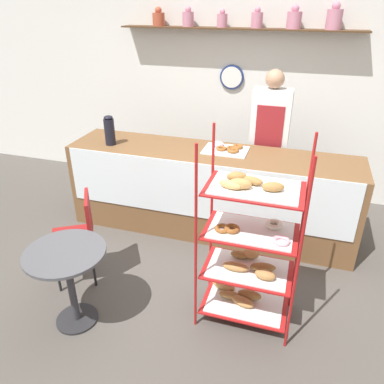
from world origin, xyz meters
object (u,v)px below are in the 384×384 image
object	(u,v)px
coffee_carafe	(110,130)
donut_tray_counter	(227,149)
pastry_rack	(248,250)
person_worker	(269,141)
cafe_table	(68,270)
cafe_chair	(81,230)

from	to	relation	value
coffee_carafe	donut_tray_counter	world-z (taller)	coffee_carafe
pastry_rack	donut_tray_counter	size ratio (longest dim) A/B	3.40
person_worker	donut_tray_counter	world-z (taller)	person_worker
cafe_table	cafe_chair	size ratio (longest dim) A/B	0.81
cafe_chair	donut_tray_counter	xyz separation A→B (m)	(1.08, 1.28, 0.45)
cafe_chair	coffee_carafe	world-z (taller)	coffee_carafe
person_worker	coffee_carafe	world-z (taller)	person_worker
pastry_rack	cafe_chair	xyz separation A→B (m)	(-1.56, 0.04, -0.14)
cafe_chair	coffee_carafe	distance (m)	1.25
pastry_rack	coffee_carafe	distance (m)	2.14
person_worker	cafe_table	world-z (taller)	person_worker
coffee_carafe	donut_tray_counter	xyz separation A→B (m)	(1.29, 0.21, -0.14)
cafe_chair	pastry_rack	bearing A→B (deg)	57.63
pastry_rack	person_worker	world-z (taller)	person_worker
cafe_chair	coffee_carafe	xyz separation A→B (m)	(-0.21, 1.08, 0.60)
person_worker	coffee_carafe	size ratio (longest dim) A/B	5.34
person_worker	pastry_rack	bearing A→B (deg)	-87.44
person_worker	cafe_table	distance (m)	2.62
person_worker	coffee_carafe	xyz separation A→B (m)	(-1.69, -0.65, 0.16)
person_worker	cafe_table	xyz separation A→B (m)	(-1.26, -2.25, -0.44)
person_worker	cafe_chair	xyz separation A→B (m)	(-1.48, -1.72, -0.43)
pastry_rack	cafe_table	xyz separation A→B (m)	(-1.34, -0.49, -0.15)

